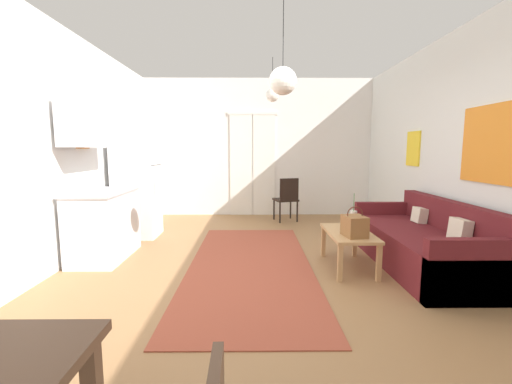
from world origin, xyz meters
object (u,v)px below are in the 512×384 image
(pendant_lamp_near, at_px, (283,81))
(pendant_lamp_far, at_px, (272,95))
(accent_chair, at_px, (287,197))
(bamboo_vase, at_px, (353,219))
(couch, at_px, (424,245))
(handbag, at_px, (354,226))
(refrigerator, at_px, (137,186))
(coffee_table, at_px, (349,237))

(pendant_lamp_near, relative_size, pendant_lamp_far, 1.33)
(accent_chair, bearing_deg, pendant_lamp_near, 66.91)
(bamboo_vase, relative_size, pendant_lamp_far, 0.61)
(couch, xyz_separation_m, handbag, (-0.93, -0.25, 0.29))
(handbag, height_order, pendant_lamp_near, pendant_lamp_near)
(bamboo_vase, xyz_separation_m, pendant_lamp_near, (-0.96, -0.67, 1.54))
(bamboo_vase, distance_m, pendant_lamp_far, 2.47)
(couch, height_order, refrigerator, refrigerator)
(handbag, height_order, accent_chair, accent_chair)
(accent_chair, bearing_deg, coffee_table, 84.25)
(coffee_table, height_order, refrigerator, refrigerator)
(pendant_lamp_far, bearing_deg, pendant_lamp_near, -90.56)
(refrigerator, distance_m, pendant_lamp_far, 2.64)
(bamboo_vase, distance_m, refrigerator, 3.38)
(handbag, bearing_deg, bamboo_vase, 74.87)
(bamboo_vase, bearing_deg, refrigerator, 158.07)
(accent_chair, bearing_deg, couch, 102.65)
(couch, distance_m, coffee_table, 0.94)
(couch, distance_m, pendant_lamp_near, 2.58)
(coffee_table, bearing_deg, couch, 2.10)
(handbag, bearing_deg, coffee_table, 89.00)
(bamboo_vase, distance_m, pendant_lamp_near, 1.93)
(handbag, xyz_separation_m, pendant_lamp_far, (-0.82, 1.94, 1.73))
(bamboo_vase, bearing_deg, pendant_lamp_far, 122.30)
(bamboo_vase, height_order, accent_chair, bamboo_vase)
(handbag, height_order, refrigerator, refrigerator)
(bamboo_vase, relative_size, handbag, 1.25)
(coffee_table, height_order, pendant_lamp_far, pendant_lamp_far)
(couch, distance_m, refrigerator, 4.24)
(bamboo_vase, bearing_deg, coffee_table, -116.62)
(coffee_table, bearing_deg, handbag, -91.00)
(refrigerator, height_order, pendant_lamp_far, pendant_lamp_far)
(bamboo_vase, bearing_deg, pendant_lamp_near, -145.23)
(couch, xyz_separation_m, accent_chair, (-1.41, 2.55, 0.21))
(handbag, bearing_deg, refrigerator, 150.34)
(refrigerator, height_order, accent_chair, refrigerator)
(accent_chair, xyz_separation_m, pendant_lamp_far, (-0.34, -0.86, 1.81))
(refrigerator, xyz_separation_m, accent_chair, (2.53, 1.09, -0.35))
(couch, height_order, pendant_lamp_far, pendant_lamp_far)
(accent_chair, bearing_deg, pendant_lamp_far, 52.12)
(handbag, bearing_deg, couch, 15.00)
(couch, xyz_separation_m, bamboo_vase, (-0.81, 0.20, 0.28))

